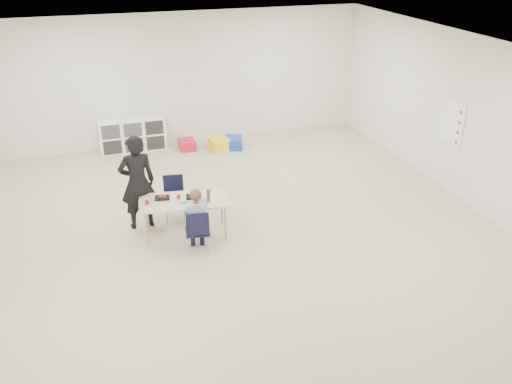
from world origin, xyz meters
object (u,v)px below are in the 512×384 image
object	(u,v)px
table	(186,217)
child	(197,218)
chair_near	(198,230)
cubby_shelf	(132,135)
adult	(137,182)

from	to	relation	value
table	child	world-z (taller)	child
chair_near	cubby_shelf	bearing A→B (deg)	104.06
table	adult	size ratio (longest dim) A/B	0.90
table	adult	world-z (taller)	adult
table	chair_near	bearing A→B (deg)	-74.61
table	chair_near	distance (m)	0.57
child	cubby_shelf	distance (m)	4.47
table	adult	bearing A→B (deg)	151.63
chair_near	adult	size ratio (longest dim) A/B	0.46
child	cubby_shelf	world-z (taller)	child
table	child	distance (m)	0.62
chair_near	child	bearing A→B (deg)	8.55
table	child	xyz separation A→B (m)	(0.07, -0.56, 0.26)
cubby_shelf	adult	bearing A→B (deg)	-94.53
chair_near	child	xyz separation A→B (m)	(0.00, 0.00, 0.21)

